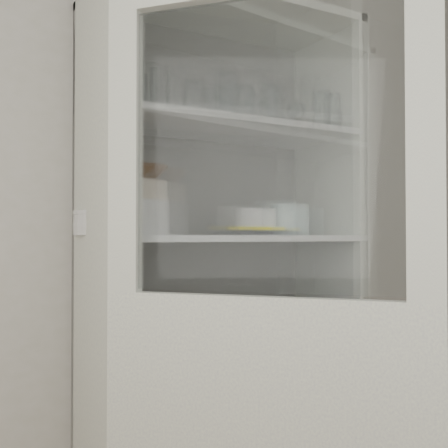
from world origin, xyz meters
TOP-DOWN VIEW (x-y plane):
  - wall_back at (0.00, 1.50)m, footprint 3.60×0.02m
  - pantry_cabinet at (0.20, 1.34)m, footprint 1.00×0.45m
  - cupboard_door at (-0.00, 0.71)m, footprint 0.62×0.70m
  - tumbler_0 at (-0.21, 1.13)m, footprint 0.08×0.08m
  - tumbler_1 at (-0.12, 1.12)m, footprint 0.08×0.08m
  - tumbler_2 at (0.23, 1.17)m, footprint 0.08×0.08m
  - tumbler_3 at (0.13, 1.12)m, footprint 0.08×0.08m
  - tumbler_4 at (0.32, 1.15)m, footprint 0.08×0.08m
  - tumbler_5 at (0.59, 1.13)m, footprint 0.09×0.09m
  - tumbler_6 at (0.55, 1.14)m, footprint 0.09×0.09m
  - tumbler_7 at (-0.21, 1.29)m, footprint 0.10×0.10m
  - tumbler_8 at (-0.14, 1.28)m, footprint 0.09×0.09m
  - tumbler_9 at (0.06, 1.25)m, footprint 0.08×0.08m
  - tumbler_10 at (0.14, 1.25)m, footprint 0.07×0.07m
  - tumbler_11 at (0.20, 1.26)m, footprint 0.08×0.08m
  - goblet_0 at (-0.21, 1.37)m, footprint 0.08×0.08m
  - goblet_1 at (0.24, 1.35)m, footprint 0.07×0.07m
  - goblet_2 at (0.39, 1.37)m, footprint 0.08×0.08m
  - goblet_3 at (0.61, 1.39)m, footprint 0.08×0.08m
  - plate_stack_front at (-0.17, 1.21)m, footprint 0.22×0.22m
  - plate_stack_back at (-0.21, 1.38)m, footprint 0.23×0.23m
  - cream_bowl at (-0.17, 1.21)m, footprint 0.24×0.24m
  - terracotta_bowl at (-0.17, 1.21)m, footprint 0.24×0.24m
  - glass_platter at (0.33, 1.26)m, footprint 0.40×0.40m
  - yellow_trivet at (0.33, 1.26)m, footprint 0.21×0.21m
  - white_ramekin at (0.33, 1.26)m, footprint 0.19×0.19m
  - grey_bowl_stack at (0.49, 1.26)m, footprint 0.15×0.15m
  - mug_blue at (0.59, 1.20)m, footprint 0.15×0.15m
  - mug_teal at (0.53, 1.31)m, footprint 0.11×0.11m
  - mug_white at (0.41, 1.13)m, footprint 0.10×0.10m
  - teal_jar at (0.37, 1.33)m, footprint 0.08×0.08m
  - measuring_cups at (-0.05, 1.22)m, footprint 0.09×0.09m
  - white_canister at (-0.21, 1.32)m, footprint 0.15×0.15m
  - tin_box at (0.28, 1.26)m, footprint 0.23×0.17m
  - tumbler_12 at (0.36, 1.17)m, footprint 0.07×0.07m

SIDE VIEW (x-z plane):
  - tin_box at x=0.28m, z-range 0.46..0.52m
  - cupboard_door at x=0.00m, z-range -0.13..1.87m
  - measuring_cups at x=-0.05m, z-range 0.86..0.90m
  - mug_white at x=0.41m, z-range 0.86..0.94m
  - mug_teal at x=0.53m, z-range 0.86..0.95m
  - mug_blue at x=0.59m, z-range 0.86..0.96m
  - teal_jar at x=0.37m, z-range 0.86..0.96m
  - white_canister at x=-0.21m, z-range 0.86..1.01m
  - pantry_cabinet at x=0.20m, z-range -0.11..1.99m
  - glass_platter at x=0.33m, z-range 1.26..1.28m
  - yellow_trivet at x=0.33m, z-range 1.28..1.29m
  - wall_back at x=0.00m, z-range 0.00..2.60m
  - plate_stack_back at x=-0.21m, z-range 1.26..1.34m
  - plate_stack_front at x=-0.17m, z-range 1.26..1.37m
  - grey_bowl_stack at x=0.49m, z-range 1.26..1.38m
  - white_ramekin at x=0.33m, z-range 1.29..1.36m
  - cream_bowl at x=-0.17m, z-range 1.37..1.44m
  - terracotta_bowl at x=-0.17m, z-range 1.44..1.49m
  - tumbler_1 at x=-0.12m, z-range 1.66..1.79m
  - tumbler_2 at x=0.23m, z-range 1.66..1.79m
  - tumbler_10 at x=0.14m, z-range 1.66..1.79m
  - tumbler_5 at x=0.59m, z-range 1.66..1.80m
  - tumbler_12 at x=0.36m, z-range 1.66..1.80m
  - tumbler_6 at x=0.55m, z-range 1.66..1.80m
  - tumbler_9 at x=0.06m, z-range 1.66..1.80m
  - tumbler_8 at x=-0.14m, z-range 1.66..1.81m
  - tumbler_4 at x=0.32m, z-range 1.66..1.81m
  - tumbler_11 at x=0.20m, z-range 1.66..1.81m
  - tumbler_3 at x=0.13m, z-range 1.66..1.81m
  - tumbler_0 at x=-0.21m, z-range 1.66..1.81m
  - tumbler_7 at x=-0.21m, z-range 1.66..1.82m
  - goblet_1 at x=0.24m, z-range 1.66..1.82m
  - goblet_2 at x=0.39m, z-range 1.66..1.84m
  - goblet_3 at x=0.61m, z-range 1.66..1.85m
  - goblet_0 at x=-0.21m, z-range 1.66..1.85m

